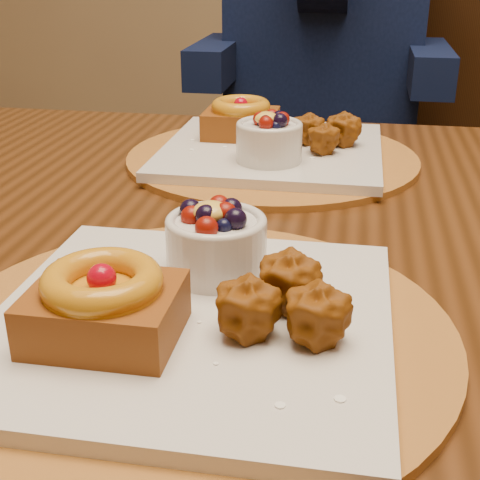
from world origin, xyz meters
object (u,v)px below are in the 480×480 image
Objects in this scene: place_setting_near at (190,309)px; dining_table at (244,290)px; chair_far at (397,146)px; place_setting_far at (270,146)px.

dining_table is at bearing 89.49° from place_setting_near.
dining_table is 1.04m from chair_far.
chair_far is (0.21, 1.01, -0.11)m from dining_table.
place_setting_far is (-0.00, 0.22, 0.10)m from dining_table.
chair_far reaches higher than place_setting_far.
place_setting_far is 0.85m from chair_far.
dining_table is 0.24m from place_setting_far.
place_setting_near is 1.27m from chair_far.
place_setting_near and place_setting_far have the same top height.
dining_table is at bearing -83.81° from chair_far.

